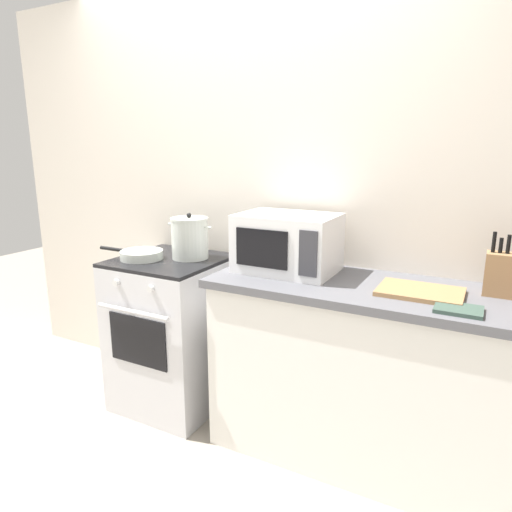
{
  "coord_description": "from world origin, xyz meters",
  "views": [
    {
      "loc": [
        1.3,
        -1.44,
        1.56
      ],
      "look_at": [
        0.22,
        0.6,
        1.0
      ],
      "focal_mm": 31.77,
      "sensor_mm": 36.0,
      "label": 1
    }
  ],
  "objects": [
    {
      "name": "stove",
      "position": [
        -0.35,
        0.6,
        0.46
      ],
      "size": [
        0.6,
        0.64,
        0.92
      ],
      "color": "silver",
      "rests_on": "ground_plane"
    },
    {
      "name": "knife_block",
      "position": [
        1.36,
        0.74,
        1.02
      ],
      "size": [
        0.13,
        0.1,
        0.28
      ],
      "color": "#997047",
      "rests_on": "countertop_right"
    },
    {
      "name": "cutting_board",
      "position": [
        1.05,
        0.6,
        0.93
      ],
      "size": [
        0.36,
        0.26,
        0.02
      ],
      "primitive_type": "cube",
      "color": "#997047",
      "rests_on": "countertop_right"
    },
    {
      "name": "lower_cabinet_right",
      "position": [
        0.9,
        0.62,
        0.44
      ],
      "size": [
        1.64,
        0.56,
        0.88
      ],
      "primitive_type": "cube",
      "color": "white",
      "rests_on": "ground_plane"
    },
    {
      "name": "oven_mitt",
      "position": [
        1.22,
        0.44,
        0.93
      ],
      "size": [
        0.18,
        0.14,
        0.02
      ],
      "primitive_type": "cube",
      "color": "#384C42",
      "rests_on": "countertop_right"
    },
    {
      "name": "microwave",
      "position": [
        0.37,
        0.68,
        1.07
      ],
      "size": [
        0.5,
        0.37,
        0.3
      ],
      "color": "white",
      "rests_on": "countertop_right"
    },
    {
      "name": "ground_plane",
      "position": [
        0.0,
        0.0,
        0.0
      ],
      "size": [
        10.0,
        10.0,
        0.0
      ],
      "primitive_type": "plane",
      "color": "#9E9384"
    },
    {
      "name": "frying_pan",
      "position": [
        -0.49,
        0.52,
        0.95
      ],
      "size": [
        0.45,
        0.25,
        0.05
      ],
      "color": "silver",
      "rests_on": "stove"
    },
    {
      "name": "back_wall",
      "position": [
        0.3,
        0.97,
        1.25
      ],
      "size": [
        4.4,
        0.1,
        2.5
      ],
      "primitive_type": "cube",
      "color": "silver",
      "rests_on": "ground_plane"
    },
    {
      "name": "stock_pot",
      "position": [
        -0.25,
        0.67,
        1.04
      ],
      "size": [
        0.3,
        0.22,
        0.27
      ],
      "color": "silver",
      "rests_on": "stove"
    },
    {
      "name": "countertop_right",
      "position": [
        0.9,
        0.62,
        0.9
      ],
      "size": [
        1.7,
        0.6,
        0.04
      ],
      "primitive_type": "cube",
      "color": "#59595E",
      "rests_on": "lower_cabinet_right"
    }
  ]
}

